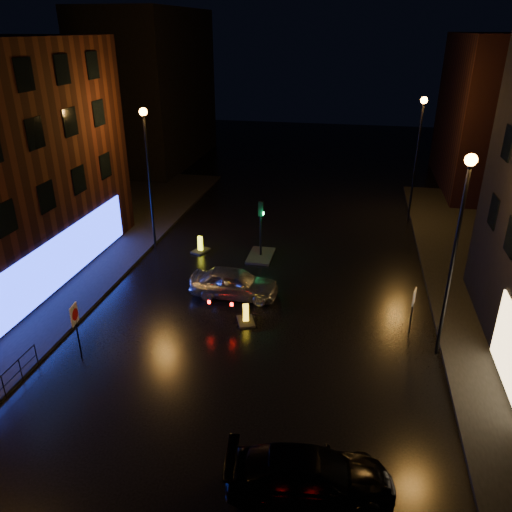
# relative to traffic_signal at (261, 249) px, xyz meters

# --- Properties ---
(ground) EXTENTS (120.00, 120.00, 0.00)m
(ground) POSITION_rel_traffic_signal_xyz_m (1.20, -14.00, -0.50)
(ground) COLOR black
(ground) RESTS_ON ground
(pavement_left) EXTENTS (12.00, 44.00, 0.15)m
(pavement_left) POSITION_rel_traffic_signal_xyz_m (-12.80, -6.00, -0.43)
(pavement_left) COLOR black
(pavement_left) RESTS_ON ground
(building_far_left) EXTENTS (8.00, 16.00, 14.00)m
(building_far_left) POSITION_rel_traffic_signal_xyz_m (-14.80, 21.00, 6.50)
(building_far_left) COLOR black
(building_far_left) RESTS_ON ground
(building_far_right) EXTENTS (8.00, 14.00, 12.00)m
(building_far_right) POSITION_rel_traffic_signal_xyz_m (16.20, 18.00, 5.50)
(building_far_right) COLOR black
(building_far_right) RESTS_ON ground
(street_lamp_lfar) EXTENTS (0.44, 0.44, 8.37)m
(street_lamp_lfar) POSITION_rel_traffic_signal_xyz_m (-6.60, -0.00, 5.06)
(street_lamp_lfar) COLOR black
(street_lamp_lfar) RESTS_ON ground
(street_lamp_rnear) EXTENTS (0.44, 0.44, 8.37)m
(street_lamp_rnear) POSITION_rel_traffic_signal_xyz_m (9.00, -8.00, 5.06)
(street_lamp_rnear) COLOR black
(street_lamp_rnear) RESTS_ON ground
(street_lamp_rfar) EXTENTS (0.44, 0.44, 8.37)m
(street_lamp_rfar) POSITION_rel_traffic_signal_xyz_m (9.00, 8.00, 5.06)
(street_lamp_rfar) COLOR black
(street_lamp_rfar) RESTS_ON ground
(traffic_signal) EXTENTS (1.40, 2.40, 3.45)m
(traffic_signal) POSITION_rel_traffic_signal_xyz_m (0.00, 0.00, 0.00)
(traffic_signal) COLOR black
(traffic_signal) RESTS_ON ground
(silver_hatchback) EXTENTS (4.40, 1.78, 1.50)m
(silver_hatchback) POSITION_rel_traffic_signal_xyz_m (-0.39, -4.94, 0.25)
(silver_hatchback) COLOR #B4B8BD
(silver_hatchback) RESTS_ON ground
(dark_sedan) EXTENTS (5.06, 2.60, 1.41)m
(dark_sedan) POSITION_rel_traffic_signal_xyz_m (4.52, -15.93, 0.20)
(dark_sedan) COLOR black
(dark_sedan) RESTS_ON ground
(bollard_near) EXTENTS (1.07, 1.26, 0.94)m
(bollard_near) POSITION_rel_traffic_signal_xyz_m (0.70, -7.24, -0.30)
(bollard_near) COLOR black
(bollard_near) RESTS_ON ground
(bollard_far) EXTENTS (1.06, 1.29, 0.98)m
(bollard_far) POSITION_rel_traffic_signal_xyz_m (-3.72, 0.02, -0.29)
(bollard_far) COLOR black
(bollard_far) RESTS_ON ground
(road_sign_left) EXTENTS (0.14, 0.61, 2.50)m
(road_sign_left) POSITION_rel_traffic_signal_xyz_m (-5.30, -11.25, 1.37)
(road_sign_left) COLOR black
(road_sign_left) RESTS_ON ground
(road_sign_right) EXTENTS (0.19, 0.52, 2.18)m
(road_sign_right) POSITION_rel_traffic_signal_xyz_m (8.00, -6.64, 1.13)
(road_sign_right) COLOR black
(road_sign_right) RESTS_ON ground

